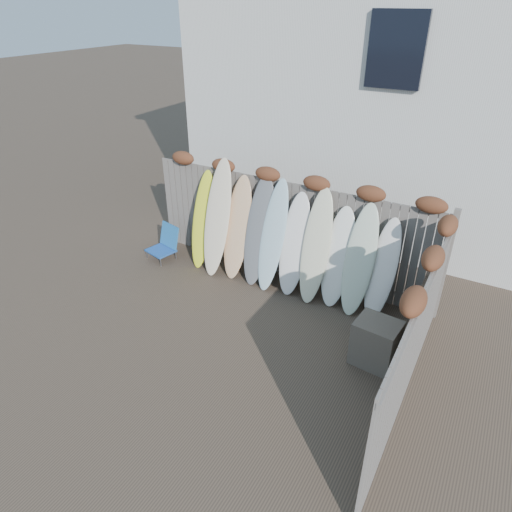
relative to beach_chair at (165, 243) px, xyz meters
The scene contains 17 objects.
ground 3.12m from the beach_chair, 33.82° to the right, with size 80.00×80.00×0.00m, color #493A2D.
back_fence 2.85m from the beach_chair, 14.16° to the left, with size 6.05×0.28×2.24m.
right_fence 5.82m from the beach_chair, 14.83° to the right, with size 0.28×4.40×2.24m.
house 6.36m from the beach_chair, 57.16° to the left, with size 8.50×5.50×6.33m.
beach_chair is the anchor object (origin of this frame).
wooden_crate 5.09m from the beach_chair, 11.62° to the right, with size 0.65×0.54×0.76m, color #443833.
lattice_panel 5.57m from the beach_chair, ahead, with size 0.05×1.15×1.73m, color brown.
surfboard_0 1.12m from the beach_chair, 15.67° to the left, with size 0.46×0.07×2.07m, color #F5FC27.
surfboard_1 1.54m from the beach_chair, ahead, with size 0.54×0.07×2.41m, color beige.
surfboard_2 1.86m from the beach_chair, ahead, with size 0.55×0.07×2.11m, color #FFB47F.
surfboard_3 2.32m from the beach_chair, ahead, with size 0.54×0.07×2.21m, color slate.
surfboard_4 2.64m from the beach_chair, ahead, with size 0.49×0.07×2.21m, color silver.
surfboard_5 3.04m from the beach_chair, ahead, with size 0.54×0.07×2.00m, color white.
surfboard_6 3.49m from the beach_chair, ahead, with size 0.52×0.07×2.18m, color beige.
surfboard_7 3.88m from the beach_chair, ahead, with size 0.54×0.07×1.89m, color white.
surfboard_8 4.29m from the beach_chair, ahead, with size 0.53×0.07×2.06m, color silver.
surfboard_9 4.69m from the beach_chair, ahead, with size 0.48×0.07×1.87m, color white.
Camera 1 is at (3.47, -4.94, 5.03)m, focal length 32.00 mm.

